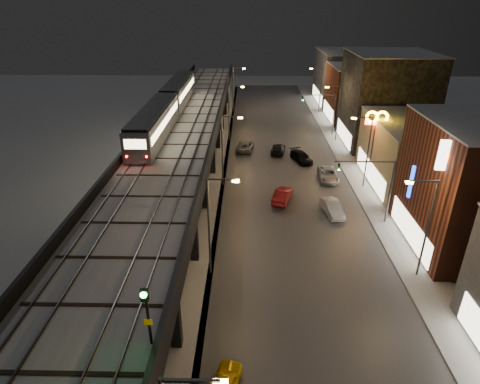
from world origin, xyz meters
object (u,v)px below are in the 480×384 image
object	(u,v)px
subway_train	(168,105)
car_onc_silver	(332,208)
car_onc_white	(301,157)
car_mid_silver	(245,146)
car_onc_dark	(328,175)
car_near_white	(283,196)
car_mid_dark	(278,149)
rail_signal	(146,306)
sign_citgo	(450,173)

from	to	relation	value
subway_train	car_onc_silver	world-z (taller)	subway_train
car_onc_white	car_mid_silver	bearing A→B (deg)	131.93
car_onc_dark	car_near_white	bearing A→B (deg)	-132.54
car_mid_dark	car_onc_silver	xyz separation A→B (m)	(4.66, -19.04, 0.05)
car_mid_dark	car_near_white	bearing A→B (deg)	97.71
car_mid_dark	car_onc_silver	size ratio (longest dim) A/B	1.06
car_mid_silver	subway_train	bearing A→B (deg)	32.84
car_onc_white	car_near_white	bearing A→B (deg)	-124.86
car_mid_silver	car_onc_dark	world-z (taller)	car_onc_dark
car_onc_silver	car_onc_white	bearing A→B (deg)	86.99
rail_signal	sign_citgo	distance (m)	25.88
rail_signal	car_mid_silver	bearing A→B (deg)	84.80
subway_train	car_onc_dark	bearing A→B (deg)	-15.59
car_onc_silver	sign_citgo	distance (m)	14.15
car_onc_white	car_mid_dark	bearing A→B (deg)	113.29
car_mid_dark	car_onc_silver	distance (m)	19.61
car_mid_dark	rail_signal	bearing A→B (deg)	87.78
rail_signal	car_onc_dark	xyz separation A→B (m)	(14.97, 34.16, -8.29)
subway_train	car_onc_silver	distance (m)	26.39
car_mid_silver	car_onc_silver	size ratio (longest dim) A/B	1.13
car_onc_dark	car_onc_white	world-z (taller)	car_onc_dark
car_mid_silver	car_onc_white	size ratio (longest dim) A/B	1.04
rail_signal	car_onc_silver	bearing A→B (deg)	61.03
rail_signal	car_near_white	xyz separation A→B (m)	(8.63, 27.90, -8.24)
car_mid_dark	car_onc_white	xyz separation A→B (m)	(3.12, -3.45, 0.02)
car_onc_dark	car_mid_dark	bearing A→B (deg)	123.60
car_mid_silver	car_onc_dark	xyz separation A→B (m)	(10.87, -10.93, 0.02)
car_mid_dark	car_onc_white	size ratio (longest dim) A/B	0.98
car_onc_silver	rail_signal	bearing A→B (deg)	-127.63
car_onc_silver	car_mid_silver	bearing A→B (deg)	107.02
rail_signal	car_mid_dark	world-z (taller)	rail_signal
car_mid_silver	car_onc_dark	distance (m)	15.41
car_onc_dark	car_onc_white	distance (m)	6.93
rail_signal	sign_citgo	bearing A→B (deg)	37.26
car_onc_dark	sign_citgo	world-z (taller)	sign_citgo
subway_train	car_mid_silver	size ratio (longest dim) A/B	7.00
car_onc_silver	sign_citgo	size ratio (longest dim) A/B	0.38
car_near_white	sign_citgo	xyz separation A→B (m)	(11.97, -12.23, 8.23)
rail_signal	car_near_white	world-z (taller)	rail_signal
car_onc_silver	car_onc_white	xyz separation A→B (m)	(-1.55, 15.60, -0.03)
car_mid_silver	sign_citgo	world-z (taller)	sign_citgo
car_near_white	car_onc_silver	bearing A→B (deg)	167.81
subway_train	car_mid_dark	size ratio (longest dim) A/B	7.42
car_onc_white	sign_citgo	size ratio (longest dim) A/B	0.41
sign_citgo	car_near_white	bearing A→B (deg)	134.38
car_mid_silver	car_mid_dark	world-z (taller)	car_mid_silver
car_onc_dark	car_onc_white	bearing A→B (deg)	115.98
car_onc_silver	car_mid_dark	bearing A→B (deg)	95.09
subway_train	car_onc_white	size ratio (longest dim) A/B	7.25
car_near_white	sign_citgo	distance (m)	18.99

